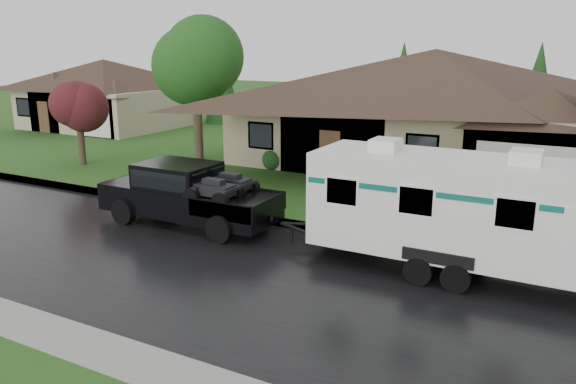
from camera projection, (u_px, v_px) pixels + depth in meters
The scene contains 11 objects.
ground at pixel (246, 244), 17.21m from camera, with size 140.00×140.00×0.00m, color #2A551A.
road at pixel (207, 266), 15.51m from camera, with size 140.00×8.00×0.01m, color black.
curb at pixel (281, 222), 19.11m from camera, with size 140.00×0.50×0.15m, color gray.
lawn at pixel (396, 158), 29.97m from camera, with size 140.00×26.00×0.15m, color #2A551A.
house_main at pixel (439, 95), 27.04m from camera, with size 19.44×10.80×6.90m.
house_far at pixel (106, 88), 39.94m from camera, with size 10.80×8.64×5.80m.
tree_left_green at pixel (196, 64), 28.09m from camera, with size 4.20×4.20×6.96m.
tree_red at pixel (78, 106), 27.27m from camera, with size 2.55×2.55×4.22m.
shrub_row at pixel (401, 172), 24.05m from camera, with size 13.60×1.00×1.00m.
pickup_truck at pixel (185, 192), 18.91m from camera, with size 6.26×2.38×2.09m.
travel_trailer at pixel (452, 206), 14.70m from camera, with size 7.72×2.71×3.46m.
Camera 1 is at (8.83, -13.69, 5.92)m, focal length 35.00 mm.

